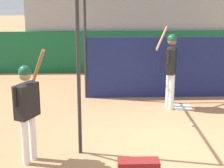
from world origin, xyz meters
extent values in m
plane|color=#A8754C|center=(0.00, 0.00, 0.00)|extent=(60.00, 60.00, 0.00)
cube|color=#196038|center=(0.00, 6.28, 0.74)|extent=(24.00, 0.12, 1.48)
cube|color=#9E9E99|center=(0.00, 7.54, 1.36)|extent=(8.15, 2.40, 2.73)
cube|color=#195B33|center=(-3.30, 6.74, 1.53)|extent=(0.45, 0.40, 0.10)
cube|color=#195B33|center=(-3.30, 6.92, 1.76)|extent=(0.45, 0.06, 0.40)
cube|color=#195B33|center=(-2.75, 6.74, 1.53)|extent=(0.45, 0.40, 0.10)
cube|color=#195B33|center=(-2.75, 6.92, 1.76)|extent=(0.45, 0.06, 0.40)
cube|color=#195B33|center=(-2.20, 6.74, 1.53)|extent=(0.45, 0.40, 0.10)
cube|color=#195B33|center=(-2.20, 6.92, 1.76)|extent=(0.45, 0.06, 0.40)
cube|color=#195B33|center=(-1.65, 6.74, 1.53)|extent=(0.45, 0.40, 0.10)
cube|color=#195B33|center=(-1.65, 6.92, 1.76)|extent=(0.45, 0.06, 0.40)
cube|color=#195B33|center=(-1.10, 6.74, 1.53)|extent=(0.45, 0.40, 0.10)
cube|color=#195B33|center=(-1.10, 6.92, 1.76)|extent=(0.45, 0.06, 0.40)
cube|color=#195B33|center=(-0.55, 6.74, 1.53)|extent=(0.45, 0.40, 0.10)
cube|color=#195B33|center=(-0.55, 6.92, 1.76)|extent=(0.45, 0.06, 0.40)
cube|color=#195B33|center=(0.00, 6.74, 1.53)|extent=(0.45, 0.40, 0.10)
cube|color=#195B33|center=(0.00, 6.92, 1.76)|extent=(0.45, 0.06, 0.40)
cube|color=#195B33|center=(0.55, 6.74, 1.53)|extent=(0.45, 0.40, 0.10)
cube|color=#195B33|center=(0.55, 6.92, 1.76)|extent=(0.45, 0.06, 0.40)
cube|color=#195B33|center=(1.10, 6.74, 1.53)|extent=(0.45, 0.40, 0.10)
cube|color=#195B33|center=(1.10, 6.92, 1.76)|extent=(0.45, 0.06, 0.40)
cube|color=#195B33|center=(1.65, 6.74, 1.53)|extent=(0.45, 0.40, 0.10)
cube|color=#195B33|center=(1.65, 6.92, 1.76)|extent=(0.45, 0.06, 0.40)
cube|color=#195B33|center=(2.20, 6.74, 1.53)|extent=(0.45, 0.40, 0.10)
cube|color=#195B33|center=(2.20, 6.92, 1.76)|extent=(0.45, 0.06, 0.40)
cube|color=#195B33|center=(2.75, 6.74, 1.53)|extent=(0.45, 0.40, 0.10)
cube|color=#195B33|center=(2.75, 6.92, 1.76)|extent=(0.45, 0.06, 0.40)
cube|color=#195B33|center=(-3.30, 7.54, 1.93)|extent=(0.45, 0.40, 0.10)
cube|color=#195B33|center=(-3.30, 7.72, 2.16)|extent=(0.45, 0.06, 0.40)
cube|color=#195B33|center=(-2.75, 7.54, 1.93)|extent=(0.45, 0.40, 0.10)
cube|color=#195B33|center=(-2.75, 7.72, 2.16)|extent=(0.45, 0.06, 0.40)
cube|color=#195B33|center=(-2.20, 7.54, 1.93)|extent=(0.45, 0.40, 0.10)
cube|color=#195B33|center=(-2.20, 7.72, 2.16)|extent=(0.45, 0.06, 0.40)
cube|color=#195B33|center=(-1.65, 7.54, 1.93)|extent=(0.45, 0.40, 0.10)
cube|color=#195B33|center=(-1.65, 7.72, 2.16)|extent=(0.45, 0.06, 0.40)
cube|color=#195B33|center=(-1.10, 7.54, 1.93)|extent=(0.45, 0.40, 0.10)
cube|color=#195B33|center=(-1.10, 7.72, 2.16)|extent=(0.45, 0.06, 0.40)
cube|color=#195B33|center=(-0.55, 7.54, 1.93)|extent=(0.45, 0.40, 0.10)
cube|color=#195B33|center=(-0.55, 7.72, 2.16)|extent=(0.45, 0.06, 0.40)
cube|color=#195B33|center=(0.00, 7.54, 1.93)|extent=(0.45, 0.40, 0.10)
cube|color=#195B33|center=(0.00, 7.72, 2.16)|extent=(0.45, 0.06, 0.40)
cube|color=#195B33|center=(0.55, 7.54, 1.93)|extent=(0.45, 0.40, 0.10)
cube|color=#195B33|center=(0.55, 7.72, 2.16)|extent=(0.45, 0.06, 0.40)
cube|color=#195B33|center=(1.10, 7.54, 1.93)|extent=(0.45, 0.40, 0.10)
cube|color=#195B33|center=(1.10, 7.72, 2.16)|extent=(0.45, 0.06, 0.40)
cube|color=#195B33|center=(1.65, 7.54, 1.93)|extent=(0.45, 0.40, 0.10)
cube|color=#195B33|center=(1.65, 7.72, 2.16)|extent=(0.45, 0.06, 0.40)
cube|color=#195B33|center=(2.20, 7.54, 1.93)|extent=(0.45, 0.40, 0.10)
cube|color=#195B33|center=(2.20, 7.72, 2.16)|extent=(0.45, 0.06, 0.40)
cube|color=#195B33|center=(2.75, 7.54, 1.93)|extent=(0.45, 0.40, 0.10)
cube|color=#195B33|center=(2.75, 7.72, 2.16)|extent=(0.45, 0.06, 0.40)
cube|color=#195B33|center=(3.30, 7.54, 1.93)|extent=(0.45, 0.40, 0.10)
cube|color=#195B33|center=(3.30, 7.72, 2.16)|extent=(0.45, 0.06, 0.40)
cube|color=#195B33|center=(-3.30, 8.34, 2.33)|extent=(0.45, 0.40, 0.10)
cube|color=#195B33|center=(-2.75, 8.34, 2.33)|extent=(0.45, 0.40, 0.10)
cube|color=#195B33|center=(-2.20, 8.34, 2.33)|extent=(0.45, 0.40, 0.10)
cube|color=#195B33|center=(-1.65, 8.34, 2.33)|extent=(0.45, 0.40, 0.10)
cube|color=#195B33|center=(-1.10, 8.34, 2.33)|extent=(0.45, 0.40, 0.10)
cube|color=#195B33|center=(-0.55, 8.34, 2.33)|extent=(0.45, 0.40, 0.10)
cube|color=#195B33|center=(0.00, 8.34, 2.33)|extent=(0.45, 0.40, 0.10)
cube|color=#195B33|center=(0.55, 8.34, 2.33)|extent=(0.45, 0.40, 0.10)
cube|color=#195B33|center=(1.10, 8.34, 2.33)|extent=(0.45, 0.40, 0.10)
cube|color=#195B33|center=(1.65, 8.34, 2.33)|extent=(0.45, 0.40, 0.10)
cube|color=#195B33|center=(2.20, 8.34, 2.33)|extent=(0.45, 0.40, 0.10)
cube|color=#195B33|center=(2.75, 8.34, 2.33)|extent=(0.45, 0.40, 0.10)
cube|color=#195B33|center=(3.30, 8.34, 2.33)|extent=(0.45, 0.40, 0.10)
cylinder|color=#282828|center=(-1.86, -0.34, 1.60)|extent=(0.07, 0.07, 3.20)
cylinder|color=#282828|center=(-1.86, 3.20, 1.60)|extent=(0.07, 0.07, 3.20)
cube|color=navy|center=(0.19, 3.18, 0.86)|extent=(4.04, 0.03, 1.71)
cube|color=white|center=(0.68, 2.24, 0.01)|extent=(0.44, 0.44, 0.02)
cylinder|color=white|center=(0.35, 2.13, 0.46)|extent=(0.17, 0.17, 0.92)
cylinder|color=white|center=(0.30, 2.35, 0.46)|extent=(0.17, 0.17, 0.92)
cube|color=black|center=(0.33, 2.24, 1.24)|extent=(0.35, 0.48, 0.65)
sphere|color=brown|center=(0.33, 2.24, 1.75)|extent=(0.23, 0.23, 0.23)
sphere|color=#144C2D|center=(0.33, 2.24, 1.80)|extent=(0.24, 0.24, 0.24)
cylinder|color=black|center=(0.22, 2.04, 1.39)|extent=(0.09, 0.09, 0.36)
cylinder|color=black|center=(0.37, 2.47, 1.39)|extent=(0.09, 0.09, 0.36)
cylinder|color=#AD7F4C|center=(0.13, 2.58, 1.77)|extent=(0.42, 0.68, 0.55)
sphere|color=#AD7F4C|center=(0.44, 2.41, 1.52)|extent=(0.08, 0.08, 0.08)
cylinder|color=white|center=(-2.81, -0.77, 0.43)|extent=(0.18, 0.18, 0.86)
cylinder|color=white|center=(-2.71, -0.58, 0.43)|extent=(0.18, 0.18, 0.86)
cube|color=black|center=(-2.76, -0.67, 1.16)|extent=(0.42, 0.52, 0.61)
sphere|color=#A37556|center=(-2.76, -0.67, 1.63)|extent=(0.21, 0.21, 0.21)
sphere|color=#144C2D|center=(-2.76, -0.67, 1.68)|extent=(0.23, 0.23, 0.23)
cylinder|color=black|center=(-2.91, -0.87, 1.30)|extent=(0.09, 0.09, 0.33)
cylinder|color=black|center=(-2.68, -0.44, 1.30)|extent=(0.09, 0.09, 0.33)
cylinder|color=brown|center=(-2.59, -0.36, 1.69)|extent=(0.36, 0.46, 0.72)
sphere|color=brown|center=(-2.78, -0.50, 1.35)|extent=(0.08, 0.08, 0.08)
cube|color=maroon|center=(-0.84, -1.24, 0.14)|extent=(0.70, 0.28, 0.28)
sphere|color=white|center=(0.61, 0.93, 0.04)|extent=(0.07, 0.07, 0.07)
camera|label=1|loc=(-1.48, -6.93, 3.17)|focal=60.00mm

